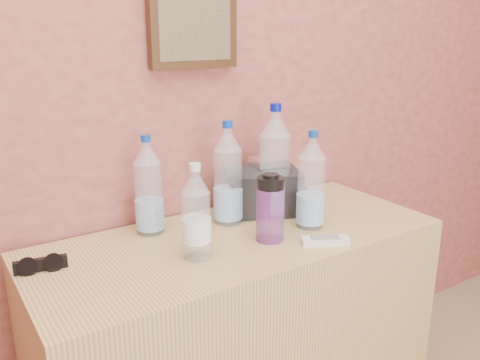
# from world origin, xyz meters

# --- Properties ---
(picture_frame) EXTENTS (0.30, 0.03, 0.25)m
(picture_frame) POSITION_xyz_m (0.10, 1.98, 1.40)
(picture_frame) COLOR #382311
(picture_frame) RESTS_ON room_shell
(dresser) EXTENTS (1.26, 0.53, 0.79)m
(dresser) POSITION_xyz_m (0.10, 1.72, 0.39)
(dresser) COLOR tan
(dresser) RESTS_ON ground
(pet_large_a) EXTENTS (0.08, 0.08, 0.31)m
(pet_large_a) POSITION_xyz_m (-0.11, 1.89, 0.93)
(pet_large_a) COLOR white
(pet_large_a) RESTS_ON dresser
(pet_large_b) EXTENTS (0.09, 0.09, 0.33)m
(pet_large_b) POSITION_xyz_m (0.14, 1.83, 0.94)
(pet_large_b) COLOR silver
(pet_large_b) RESTS_ON dresser
(pet_large_c) EXTENTS (0.10, 0.10, 0.38)m
(pet_large_c) POSITION_xyz_m (0.30, 1.80, 0.96)
(pet_large_c) COLOR white
(pet_large_c) RESTS_ON dresser
(pet_large_d) EXTENTS (0.08, 0.08, 0.31)m
(pet_large_d) POSITION_xyz_m (0.34, 1.66, 0.93)
(pet_large_d) COLOR silver
(pet_large_d) RESTS_ON dresser
(pet_small) EXTENTS (0.08, 0.08, 0.27)m
(pet_small) POSITION_xyz_m (-0.07, 1.65, 0.91)
(pet_small) COLOR white
(pet_small) RESTS_ON dresser
(nalgene_bottle) EXTENTS (0.08, 0.08, 0.20)m
(nalgene_bottle) POSITION_xyz_m (0.17, 1.64, 0.89)
(nalgene_bottle) COLOR #7A3697
(nalgene_bottle) RESTS_ON dresser
(sunglasses) EXTENTS (0.14, 0.07, 0.03)m
(sunglasses) POSITION_xyz_m (-0.46, 1.81, 0.81)
(sunglasses) COLOR black
(sunglasses) RESTS_ON dresser
(ac_remote) EXTENTS (0.14, 0.10, 0.02)m
(ac_remote) POSITION_xyz_m (0.29, 1.53, 0.80)
(ac_remote) COLOR silver
(ac_remote) RESTS_ON dresser
(toiletry_bag) EXTENTS (0.29, 0.26, 0.17)m
(toiletry_bag) POSITION_xyz_m (0.29, 1.85, 0.87)
(toiletry_bag) COLOR black
(toiletry_bag) RESTS_ON dresser
(foil_packet) EXTENTS (0.12, 0.11, 0.02)m
(foil_packet) POSITION_xyz_m (0.31, 1.85, 0.97)
(foil_packet) COLOR silver
(foil_packet) RESTS_ON toiletry_bag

